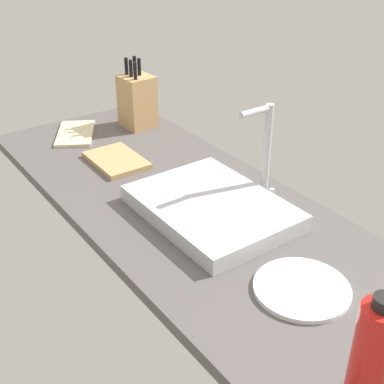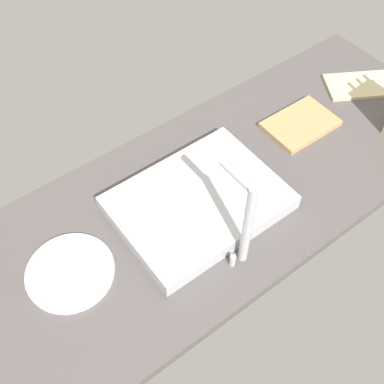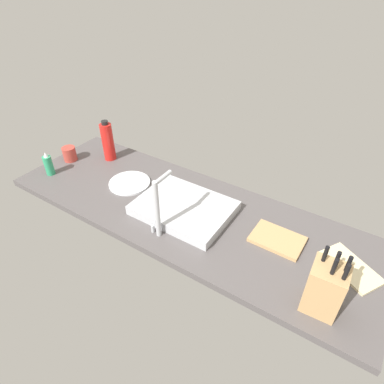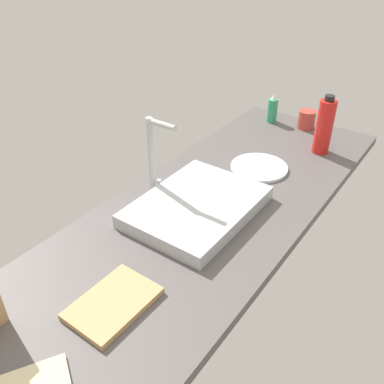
# 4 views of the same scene
# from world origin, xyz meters

# --- Properties ---
(countertop_slab) EXTENTS (1.91, 0.64, 0.04)m
(countertop_slab) POSITION_xyz_m (0.00, 0.00, 0.02)
(countertop_slab) COLOR #514C4C
(countertop_slab) RESTS_ON ground
(sink_basin) EXTENTS (0.46, 0.34, 0.05)m
(sink_basin) POSITION_xyz_m (-0.01, 0.02, 0.06)
(sink_basin) COLOR #B7BABF
(sink_basin) RESTS_ON countertop_slab
(faucet) EXTENTS (0.06, 0.12, 0.30)m
(faucet) POSITION_xyz_m (-0.01, 0.21, 0.20)
(faucet) COLOR #B7BABF
(faucet) RESTS_ON countertop_slab
(cutting_board) EXTENTS (0.23, 0.16, 0.02)m
(cutting_board) POSITION_xyz_m (-0.48, -0.04, 0.04)
(cutting_board) COLOR tan
(cutting_board) RESTS_ON countertop_slab
(soap_bottle) EXTENTS (0.05, 0.05, 0.14)m
(soap_bottle) POSITION_xyz_m (0.83, 0.16, 0.10)
(soap_bottle) COLOR #2D9966
(soap_bottle) RESTS_ON countertop_slab
(water_bottle) EXTENTS (0.07, 0.07, 0.25)m
(water_bottle) POSITION_xyz_m (0.66, -0.16, 0.15)
(water_bottle) COLOR red
(water_bottle) RESTS_ON countertop_slab
(dinner_plate) EXTENTS (0.23, 0.23, 0.01)m
(dinner_plate) POSITION_xyz_m (0.38, -0.01, 0.04)
(dinner_plate) COLOR white
(dinner_plate) RESTS_ON countertop_slab
(coffee_mug) EXTENTS (0.08, 0.08, 0.09)m
(coffee_mug) POSITION_xyz_m (0.86, -0.01, 0.08)
(coffee_mug) COLOR #B23D33
(coffee_mug) RESTS_ON countertop_slab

